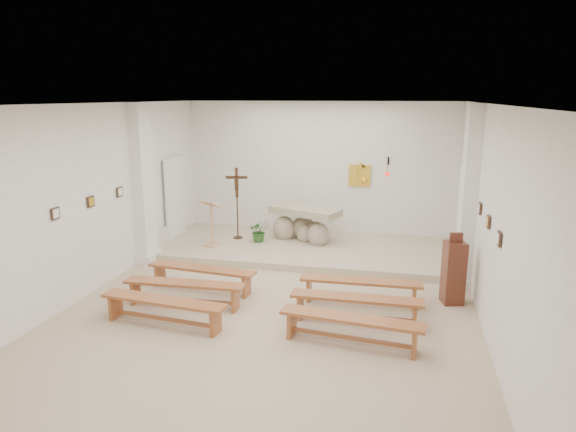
% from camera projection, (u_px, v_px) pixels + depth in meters
% --- Properties ---
extents(ground, '(7.00, 10.00, 0.00)m').
position_uv_depth(ground, '(270.00, 310.00, 8.92)').
color(ground, '#C2AB8C').
rests_on(ground, ground).
extents(wall_left, '(0.02, 10.00, 3.50)m').
position_uv_depth(wall_left, '(83.00, 202.00, 9.28)').
color(wall_left, white).
rests_on(wall_left, ground).
extents(wall_right, '(0.02, 10.00, 3.50)m').
position_uv_depth(wall_right, '(492.00, 223.00, 7.76)').
color(wall_right, white).
rests_on(wall_right, ground).
extents(wall_back, '(7.00, 0.02, 3.50)m').
position_uv_depth(wall_back, '(319.00, 170.00, 13.26)').
color(wall_back, white).
rests_on(wall_back, ground).
extents(ceiling, '(7.00, 10.00, 0.02)m').
position_uv_depth(ceiling, '(268.00, 105.00, 8.12)').
color(ceiling, silver).
rests_on(ceiling, wall_back).
extents(sanctuary_platform, '(6.98, 3.00, 0.15)m').
position_uv_depth(sanctuary_platform, '(308.00, 249.00, 12.23)').
color(sanctuary_platform, '#BCAE91').
rests_on(sanctuary_platform, ground).
extents(pilaster_left, '(0.26, 0.55, 3.50)m').
position_uv_depth(pilaster_left, '(143.00, 184.00, 11.15)').
color(pilaster_left, white).
rests_on(pilaster_left, ground).
extents(pilaster_right, '(0.26, 0.55, 3.50)m').
position_uv_depth(pilaster_right, '(469.00, 198.00, 9.69)').
color(pilaster_right, white).
rests_on(pilaster_right, ground).
extents(gold_wall_relief, '(0.55, 0.04, 0.55)m').
position_uv_depth(gold_wall_relief, '(360.00, 176.00, 13.02)').
color(gold_wall_relief, yellow).
rests_on(gold_wall_relief, wall_back).
extents(sanctuary_lamp, '(0.11, 0.36, 0.44)m').
position_uv_depth(sanctuary_lamp, '(387.00, 172.00, 12.59)').
color(sanctuary_lamp, black).
rests_on(sanctuary_lamp, wall_back).
extents(station_frame_left_front, '(0.03, 0.20, 0.20)m').
position_uv_depth(station_frame_left_front, '(55.00, 213.00, 8.52)').
color(station_frame_left_front, '#392519').
rests_on(station_frame_left_front, wall_left).
extents(station_frame_left_mid, '(0.03, 0.20, 0.20)m').
position_uv_depth(station_frame_left_mid, '(91.00, 202.00, 9.47)').
color(station_frame_left_mid, '#392519').
rests_on(station_frame_left_mid, wall_left).
extents(station_frame_left_rear, '(0.03, 0.20, 0.20)m').
position_uv_depth(station_frame_left_rear, '(120.00, 192.00, 10.42)').
color(station_frame_left_rear, '#392519').
rests_on(station_frame_left_rear, wall_left).
extents(station_frame_right_front, '(0.03, 0.20, 0.20)m').
position_uv_depth(station_frame_right_front, '(499.00, 239.00, 7.01)').
color(station_frame_right_front, '#392519').
rests_on(station_frame_right_front, wall_right).
extents(station_frame_right_mid, '(0.03, 0.20, 0.20)m').
position_uv_depth(station_frame_right_mid, '(488.00, 222.00, 7.96)').
color(station_frame_right_mid, '#392519').
rests_on(station_frame_right_mid, wall_right).
extents(station_frame_right_rear, '(0.03, 0.20, 0.20)m').
position_uv_depth(station_frame_right_rear, '(480.00, 208.00, 8.91)').
color(station_frame_right_rear, '#392519').
rests_on(station_frame_right_rear, wall_right).
extents(radiator_left, '(0.10, 0.85, 0.52)m').
position_uv_depth(radiator_left, '(160.00, 241.00, 12.17)').
color(radiator_left, silver).
rests_on(radiator_left, ground).
extents(radiator_right, '(0.10, 0.85, 0.52)m').
position_uv_depth(radiator_right, '(462.00, 261.00, 10.68)').
color(radiator_right, silver).
rests_on(radiator_right, ground).
extents(altar, '(1.87, 1.28, 0.90)m').
position_uv_depth(altar, '(304.00, 226.00, 12.60)').
color(altar, tan).
rests_on(altar, sanctuary_platform).
extents(lectern, '(0.47, 0.43, 1.12)m').
position_uv_depth(lectern, '(211.00, 223.00, 12.07)').
color(lectern, tan).
rests_on(lectern, sanctuary_platform).
extents(crucifix_stand, '(0.53, 0.23, 1.78)m').
position_uv_depth(crucifix_stand, '(237.00, 198.00, 12.61)').
color(crucifix_stand, '#3D2513').
rests_on(crucifix_stand, sanctuary_platform).
extents(potted_plant, '(0.62, 0.59, 0.54)m').
position_uv_depth(potted_plant, '(259.00, 231.00, 12.49)').
color(potted_plant, '#265522').
rests_on(potted_plant, sanctuary_platform).
extents(donation_pedestal, '(0.43, 0.43, 1.30)m').
position_uv_depth(donation_pedestal, '(453.00, 272.00, 9.10)').
color(donation_pedestal, '#552818').
rests_on(donation_pedestal, ground).
extents(bench_left_front, '(2.17, 0.58, 0.45)m').
position_uv_depth(bench_left_front, '(202.00, 273.00, 9.75)').
color(bench_left_front, '#A65A30').
rests_on(bench_left_front, ground).
extents(bench_right_front, '(2.16, 0.40, 0.45)m').
position_uv_depth(bench_right_front, '(361.00, 286.00, 9.10)').
color(bench_right_front, '#A65A30').
rests_on(bench_right_front, ground).
extents(bench_left_second, '(2.16, 0.43, 0.45)m').
position_uv_depth(bench_left_second, '(184.00, 288.00, 8.99)').
color(bench_left_second, '#A65A30').
rests_on(bench_left_second, ground).
extents(bench_right_second, '(2.15, 0.35, 0.45)m').
position_uv_depth(bench_right_second, '(356.00, 303.00, 8.34)').
color(bench_right_second, '#A65A30').
rests_on(bench_right_second, ground).
extents(bench_left_third, '(2.17, 0.57, 0.45)m').
position_uv_depth(bench_left_third, '(163.00, 306.00, 8.23)').
color(bench_left_third, '#A65A30').
rests_on(bench_left_third, ground).
extents(bench_right_third, '(2.17, 0.58, 0.45)m').
position_uv_depth(bench_right_third, '(351.00, 324.00, 7.57)').
color(bench_right_third, '#A65A30').
rests_on(bench_right_third, ground).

